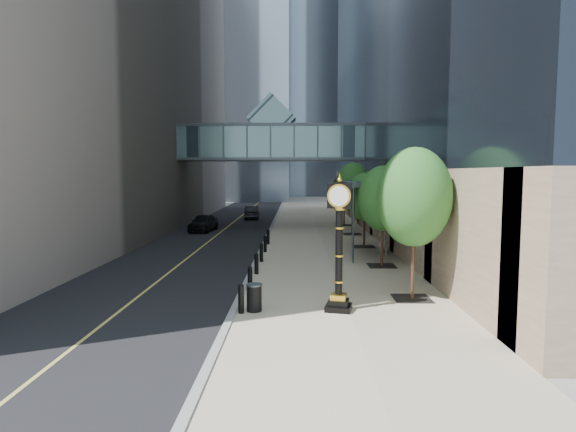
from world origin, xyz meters
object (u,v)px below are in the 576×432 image
(pedestrian, at_px, (383,240))
(car_near, at_px, (203,223))
(trash_bin, at_px, (254,298))
(car_far, at_px, (252,212))
(street_clock, at_px, (339,253))

(pedestrian, height_order, car_near, pedestrian)
(trash_bin, height_order, car_far, car_far)
(street_clock, distance_m, car_far, 34.63)
(car_near, bearing_deg, pedestrian, -37.26)
(pedestrian, xyz_separation_m, car_near, (-12.74, 12.01, -0.27))
(street_clock, relative_size, trash_bin, 5.14)
(pedestrian, bearing_deg, car_far, -91.93)
(pedestrian, distance_m, car_far, 24.88)
(car_near, distance_m, car_far, 11.33)
(street_clock, height_order, trash_bin, street_clock)
(car_near, bearing_deg, car_far, 80.36)
(street_clock, distance_m, pedestrian, 11.74)
(pedestrian, relative_size, car_near, 0.45)
(pedestrian, bearing_deg, car_near, -68.13)
(trash_bin, relative_size, pedestrian, 0.47)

